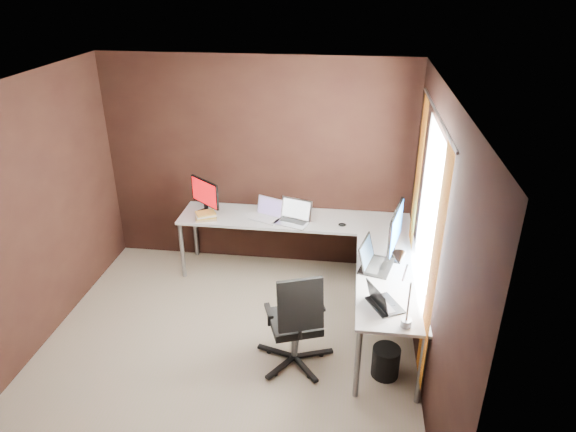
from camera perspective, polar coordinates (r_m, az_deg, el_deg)
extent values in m
cube|color=tan|center=(5.14, -6.89, -14.66)|extent=(3.60, 3.60, 0.00)
cube|color=white|center=(4.00, -8.82, 13.72)|extent=(3.60, 3.60, 0.00)
cube|color=black|center=(6.04, -3.43, 5.73)|extent=(3.60, 0.00, 2.50)
cube|color=black|center=(3.06, -16.66, -18.16)|extent=(3.60, 0.00, 2.50)
cube|color=black|center=(5.18, -27.35, -0.80)|extent=(0.00, 3.60, 2.50)
cube|color=black|center=(4.35, 15.88, -3.67)|extent=(0.00, 3.60, 2.50)
cube|color=white|center=(4.57, 15.51, 0.67)|extent=(0.00, 1.00, 1.30)
cube|color=orange|center=(4.02, 15.81, -6.25)|extent=(0.01, 0.35, 2.00)
cube|color=orange|center=(5.30, 13.98, 2.04)|extent=(0.01, 0.35, 2.00)
cylinder|color=slate|center=(4.29, 16.32, 10.78)|extent=(0.02, 1.90, 0.02)
cube|color=white|center=(5.91, 0.70, -0.35)|extent=(2.65, 0.60, 0.03)
cube|color=white|center=(4.91, 11.13, -6.80)|extent=(0.60, 1.65, 0.03)
cylinder|color=slate|center=(6.12, -11.67, -3.77)|extent=(0.05, 0.05, 0.70)
cylinder|color=slate|center=(6.56, -10.27, -1.56)|extent=(0.05, 0.05, 0.70)
cylinder|color=slate|center=(4.48, 7.72, -15.98)|extent=(0.05, 0.05, 0.70)
cylinder|color=slate|center=(4.53, 14.58, -16.20)|extent=(0.05, 0.05, 0.70)
cylinder|color=slate|center=(6.31, 12.66, -2.96)|extent=(0.05, 0.05, 0.70)
cube|color=white|center=(5.78, 9.75, -6.11)|extent=(0.42, 0.50, 0.60)
cube|color=black|center=(6.08, -9.19, 0.35)|extent=(0.25, 0.24, 0.01)
cube|color=black|center=(6.07, -9.07, 0.87)|extent=(0.06, 0.05, 0.10)
cube|color=black|center=(5.99, -9.20, 2.62)|extent=(0.39, 0.32, 0.31)
cube|color=red|center=(5.98, -9.32, 2.58)|extent=(0.35, 0.28, 0.28)
cube|color=black|center=(5.22, 11.75, -4.40)|extent=(0.21, 0.27, 0.01)
cube|color=black|center=(5.20, 11.59, -3.77)|extent=(0.04, 0.06, 0.11)
cube|color=black|center=(5.08, 11.84, -1.29)|extent=(0.17, 0.63, 0.40)
cube|color=#0C4EB7|center=(5.08, 12.01, -1.31)|extent=(0.14, 0.59, 0.37)
cube|color=white|center=(5.88, -2.44, -0.24)|extent=(0.40, 0.35, 0.02)
cube|color=white|center=(5.90, -1.99, 1.06)|extent=(0.33, 0.19, 0.21)
cube|color=slate|center=(5.90, -2.03, 1.04)|extent=(0.29, 0.16, 0.18)
cube|color=silver|center=(5.78, 0.48, -0.70)|extent=(0.44, 0.37, 0.02)
cube|color=silver|center=(5.81, 0.92, 0.79)|extent=(0.38, 0.19, 0.23)
cube|color=silver|center=(5.80, 0.89, 0.77)|extent=(0.33, 0.16, 0.20)
cube|color=black|center=(5.03, 9.80, -5.50)|extent=(0.37, 0.46, 0.02)
cube|color=black|center=(4.98, 8.71, -3.98)|extent=(0.17, 0.41, 0.25)
cube|color=#19293A|center=(4.98, 8.78, -3.99)|extent=(0.15, 0.36, 0.21)
cube|color=black|center=(4.50, 10.71, -9.69)|extent=(0.34, 0.38, 0.02)
cube|color=black|center=(4.41, 9.87, -8.83)|extent=(0.20, 0.31, 0.20)
cube|color=#BB4560|center=(4.41, 9.94, -8.81)|extent=(0.17, 0.27, 0.17)
cube|color=#A68459|center=(5.95, -9.11, -0.18)|extent=(0.29, 0.26, 0.02)
cube|color=gold|center=(5.94, -9.12, 0.02)|extent=(0.27, 0.24, 0.02)
cube|color=silver|center=(5.94, -9.13, 0.18)|extent=(0.29, 0.26, 0.02)
cube|color=gold|center=(5.93, -9.14, 0.32)|extent=(0.26, 0.25, 0.01)
ellipsoid|color=black|center=(5.95, -8.23, -0.08)|extent=(0.09, 0.08, 0.03)
ellipsoid|color=black|center=(5.74, 6.05, -0.96)|extent=(0.10, 0.07, 0.04)
cylinder|color=slate|center=(4.29, 12.98, -11.51)|extent=(0.09, 0.09, 0.07)
cylinder|color=slate|center=(4.17, 13.26, -9.24)|extent=(0.02, 0.02, 0.35)
cylinder|color=slate|center=(4.06, 12.86, -6.20)|extent=(0.02, 0.19, 0.26)
cone|color=slate|center=(4.07, 12.21, -4.60)|extent=(0.11, 0.14, 0.14)
cylinder|color=slate|center=(4.86, 0.72, -13.60)|extent=(0.06, 0.06, 0.36)
cube|color=black|center=(4.73, 0.73, -11.67)|extent=(0.55, 0.55, 0.08)
cube|color=black|center=(4.37, 1.39, -9.86)|extent=(0.41, 0.24, 0.47)
cylinder|color=black|center=(4.85, 10.80, -15.61)|extent=(0.31, 0.31, 0.29)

